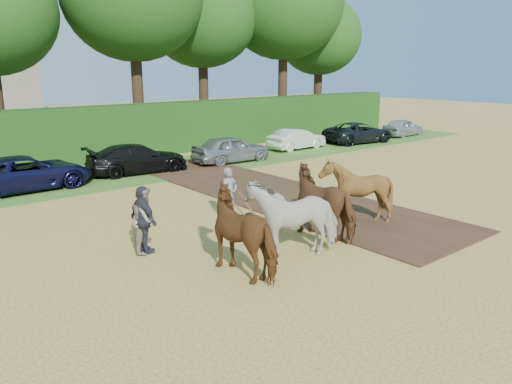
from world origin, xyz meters
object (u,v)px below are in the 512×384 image
(plough_team, at_px, (308,208))
(parked_cars, at_px, (181,154))
(spectator_near, at_px, (145,219))
(spectator_far, at_px, (143,220))

(plough_team, xyz_separation_m, parked_cars, (3.06, 12.12, -0.36))
(plough_team, bearing_deg, spectator_near, 149.54)
(spectator_far, height_order, plough_team, plough_team)
(plough_team, distance_m, parked_cars, 12.50)
(plough_team, bearing_deg, parked_cars, 75.84)
(spectator_near, bearing_deg, parked_cars, 4.73)
(spectator_near, relative_size, parked_cars, 0.05)
(spectator_far, distance_m, plough_team, 4.72)
(spectator_near, distance_m, parked_cars, 12.05)
(spectator_near, height_order, plough_team, plough_team)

